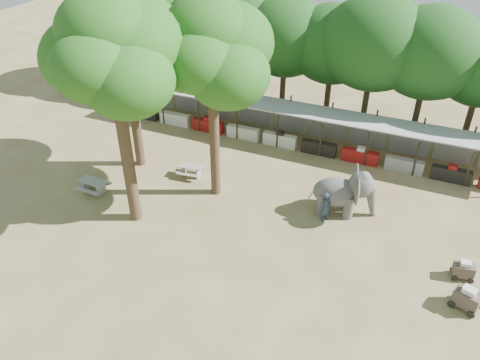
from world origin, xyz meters
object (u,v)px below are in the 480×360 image
at_px(yard_tree_left, 124,38).
at_px(yard_tree_back, 211,51).
at_px(handler, 326,207).
at_px(elephant, 344,192).
at_px(cart_back, 464,270).
at_px(picnic_table_near, 93,185).
at_px(yard_tree_center, 112,54).
at_px(cart_front, 467,298).
at_px(picnic_table_far, 191,169).

relative_size(yard_tree_left, yard_tree_back, 0.97).
bearing_deg(handler, elephant, 3.36).
relative_size(yard_tree_back, handler, 6.54).
height_order(handler, cart_back, handler).
bearing_deg(cart_back, handler, 157.11).
distance_m(yard_tree_left, picnic_table_near, 8.71).
xyz_separation_m(yard_tree_center, cart_back, (16.91, 2.07, -8.72)).
xyz_separation_m(picnic_table_near, cart_front, (20.65, -0.76, 0.05)).
bearing_deg(cart_back, elephant, 147.33).
height_order(handler, picnic_table_far, handler).
height_order(yard_tree_left, cart_front, yard_tree_left).
xyz_separation_m(handler, picnic_table_far, (-8.91, 1.00, -0.39)).
bearing_deg(cart_front, cart_back, 114.55).
xyz_separation_m(elephant, cart_back, (6.39, -2.76, -0.91)).
relative_size(elephant, cart_back, 3.40).
bearing_deg(picnic_table_far, yard_tree_left, 170.27).
bearing_deg(yard_tree_left, elephant, -0.70).
xyz_separation_m(yard_tree_center, elephant, (10.52, 4.84, -7.81)).
bearing_deg(picnic_table_near, cart_front, 0.01).
distance_m(picnic_table_far, cart_back, 16.25).
bearing_deg(cart_back, picnic_table_far, 161.07).
bearing_deg(cart_back, yard_tree_left, 162.35).
bearing_deg(yard_tree_left, picnic_table_far, -3.02).
xyz_separation_m(yard_tree_center, yard_tree_back, (3.00, 4.00, -0.67)).
bearing_deg(picnic_table_near, cart_back, 5.40).
relative_size(yard_tree_center, elephant, 3.21).
bearing_deg(cart_front, handler, 173.06).
xyz_separation_m(yard_tree_back, picnic_table_near, (-6.57, -3.10, -8.01)).
bearing_deg(yard_tree_left, picnic_table_near, -97.87).
height_order(elephant, cart_front, elephant).
distance_m(yard_tree_left, cart_front, 22.02).
height_order(yard_tree_back, cart_back, yard_tree_back).
bearing_deg(handler, yard_tree_left, 122.88).
xyz_separation_m(yard_tree_center, picnic_table_near, (-3.57, 0.90, -8.67)).
bearing_deg(picnic_table_near, yard_tree_center, -12.02).
xyz_separation_m(yard_tree_back, picnic_table_far, (-2.11, 0.79, -8.06)).
height_order(yard_tree_left, picnic_table_near, yard_tree_left).
height_order(handler, cart_front, handler).
bearing_deg(elephant, picnic_table_far, 166.06).
relative_size(elephant, picnic_table_far, 2.32).
distance_m(yard_tree_back, handler, 10.25).
distance_m(picnic_table_far, cart_front, 16.84).
height_order(yard_tree_left, yard_tree_back, yard_tree_back).
relative_size(yard_tree_back, elephant, 3.02).
relative_size(yard_tree_center, picnic_table_far, 7.44).
xyz_separation_m(yard_tree_center, cart_front, (17.08, 0.14, -8.63)).
bearing_deg(elephant, picnic_table_near, -178.57).
relative_size(handler, picnic_table_near, 1.03).
height_order(yard_tree_back, elephant, yard_tree_back).
relative_size(handler, cart_back, 1.57).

